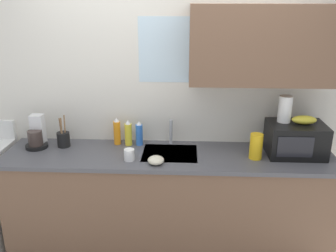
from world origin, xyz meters
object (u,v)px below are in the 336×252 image
Objects in this scene: banana_bunch at (304,120)px; small_bowl at (156,160)px; utensil_crock at (63,139)px; dish_soap_bottle_yellow at (128,133)px; dish_soap_bottle_orange at (117,132)px; mug_white at (129,155)px; microwave at (296,139)px; coffee_maker at (37,135)px; paper_towel_roll at (285,109)px; dish_soap_bottle_blue at (139,134)px; cereal_canister at (256,146)px.

banana_bunch is 1.54× the size of small_bowl.
utensil_crock is at bearing 178.04° from banana_bunch.
dish_soap_bottle_orange is (-0.10, 0.02, 0.01)m from dish_soap_bottle_yellow.
dish_soap_bottle_orange is 2.60× the size of mug_white.
microwave is 1.99m from utensil_crock.
dish_soap_bottle_orange is (0.69, 0.09, 0.01)m from coffee_maker.
banana_bunch is (0.05, 0.00, 0.17)m from microwave.
small_bowl is at bearing -16.04° from coffee_maker.
mug_white is (-1.26, -0.24, -0.33)m from paper_towel_roll.
coffee_maker is 0.89m from mug_white.
coffee_maker reaches higher than microwave.
dish_soap_bottle_blue is at bearing 175.66° from paper_towel_roll.
dish_soap_bottle_orange is at bearing 174.52° from banana_bunch.
dish_soap_bottle_orange reaches higher than dish_soap_bottle_blue.
banana_bunch is at bearing 7.65° from mug_white.
coffee_maker is at bearing 175.18° from cereal_canister.
cereal_canister is at bearing 10.57° from small_bowl.
utensil_crock is (-1.89, 0.02, -0.31)m from paper_towel_roll.
utensil_crock is at bearing -173.71° from dish_soap_bottle_blue.
paper_towel_roll is at bearing -4.34° from dish_soap_bottle_blue.
dish_soap_bottle_orange is (-0.20, 0.01, 0.01)m from dish_soap_bottle_blue.
small_bowl is at bearing -46.58° from dish_soap_bottle_orange.
utensil_crock is at bearing 157.34° from mug_white.
paper_towel_roll is 0.95× the size of dish_soap_bottle_yellow.
mug_white is (-1.41, -0.19, -0.26)m from banana_bunch.
dish_soap_bottle_blue is at bearing -2.29° from dish_soap_bottle_orange.
coffee_maker is 1.25× the size of dish_soap_bottle_blue.
banana_bunch is 0.45m from cereal_canister.
dish_soap_bottle_orange reaches higher than cereal_canister.
dish_soap_bottle_blue is 0.67m from utensil_crock.
dish_soap_bottle_yellow is at bearing 176.28° from paper_towel_roll.
paper_towel_roll reaches higher than dish_soap_bottle_yellow.
dish_soap_bottle_blue reaches higher than mug_white.
utensil_crock is (-0.66, -0.07, -0.03)m from dish_soap_bottle_blue.
dish_soap_bottle_yellow reaches higher than dish_soap_bottle_blue.
dish_soap_bottle_orange is at bearing 177.71° from dish_soap_bottle_blue.
small_bowl is at bearing -167.74° from microwave.
paper_towel_roll is 1.35m from dish_soap_bottle_yellow.
mug_white reaches higher than small_bowl.
dish_soap_bottle_blue is 0.91× the size of dish_soap_bottle_orange.
small_bowl is (0.18, -0.39, -0.07)m from dish_soap_bottle_blue.
microwave is 2.22m from coffee_maker.
paper_towel_roll is at bearing 16.03° from small_bowl.
utensil_crock reaches higher than dish_soap_bottle_blue.
paper_towel_roll is 0.77× the size of utensil_crock.
paper_towel_roll is 1.45m from dish_soap_bottle_orange.
dish_soap_bottle_blue reaches higher than small_bowl.
banana_bunch is 2.28m from coffee_maker.
small_bowl is (-1.04, -0.30, -0.35)m from paper_towel_roll.
dish_soap_bottle_yellow is 1.79× the size of small_bowl.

